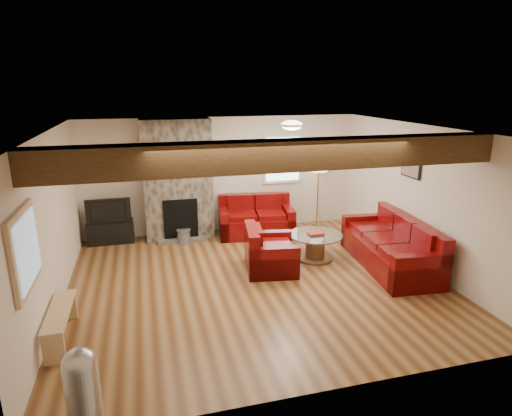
{
  "coord_description": "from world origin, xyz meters",
  "views": [
    {
      "loc": [
        -1.67,
        -6.27,
        3.16
      ],
      "look_at": [
        0.12,
        0.4,
        1.15
      ],
      "focal_mm": 30.0,
      "sensor_mm": 36.0,
      "label": 1
    }
  ],
  "objects_px": {
    "tv_cabinet": "(111,232)",
    "television": "(109,210)",
    "armchair_red": "(271,249)",
    "coffee_table": "(315,247)",
    "floor_lamp": "(319,169)",
    "sofa_three": "(390,243)",
    "loveseat": "(256,216)"
  },
  "relations": [
    {
      "from": "loveseat",
      "to": "coffee_table",
      "type": "height_order",
      "value": "loveseat"
    },
    {
      "from": "loveseat",
      "to": "television",
      "type": "height_order",
      "value": "television"
    },
    {
      "from": "armchair_red",
      "to": "tv_cabinet",
      "type": "relative_size",
      "value": 1.05
    },
    {
      "from": "sofa_three",
      "to": "floor_lamp",
      "type": "distance_m",
      "value": 2.71
    },
    {
      "from": "coffee_table",
      "to": "loveseat",
      "type": "bearing_deg",
      "value": 114.09
    },
    {
      "from": "tv_cabinet",
      "to": "television",
      "type": "xyz_separation_m",
      "value": [
        0.0,
        0.0,
        0.48
      ]
    },
    {
      "from": "tv_cabinet",
      "to": "floor_lamp",
      "type": "height_order",
      "value": "floor_lamp"
    },
    {
      "from": "tv_cabinet",
      "to": "television",
      "type": "height_order",
      "value": "television"
    },
    {
      "from": "coffee_table",
      "to": "armchair_red",
      "type": "bearing_deg",
      "value": -165.73
    },
    {
      "from": "sofa_three",
      "to": "tv_cabinet",
      "type": "xyz_separation_m",
      "value": [
        -4.89,
        2.53,
        -0.21
      ]
    },
    {
      "from": "tv_cabinet",
      "to": "television",
      "type": "relative_size",
      "value": 1.06
    },
    {
      "from": "sofa_three",
      "to": "tv_cabinet",
      "type": "height_order",
      "value": "sofa_three"
    },
    {
      "from": "armchair_red",
      "to": "tv_cabinet",
      "type": "xyz_separation_m",
      "value": [
        -2.8,
        2.13,
        -0.16
      ]
    },
    {
      "from": "sofa_three",
      "to": "armchair_red",
      "type": "distance_m",
      "value": 2.13
    },
    {
      "from": "armchair_red",
      "to": "television",
      "type": "height_order",
      "value": "television"
    },
    {
      "from": "floor_lamp",
      "to": "armchair_red",
      "type": "bearing_deg",
      "value": -129.51
    },
    {
      "from": "loveseat",
      "to": "television",
      "type": "bearing_deg",
      "value": -178.14
    },
    {
      "from": "armchair_red",
      "to": "television",
      "type": "xyz_separation_m",
      "value": [
        -2.8,
        2.13,
        0.32
      ]
    },
    {
      "from": "sofa_three",
      "to": "loveseat",
      "type": "relative_size",
      "value": 1.45
    },
    {
      "from": "armchair_red",
      "to": "floor_lamp",
      "type": "distance_m",
      "value": 2.94
    },
    {
      "from": "armchair_red",
      "to": "loveseat",
      "type": "bearing_deg",
      "value": 2.17
    },
    {
      "from": "television",
      "to": "sofa_three",
      "type": "bearing_deg",
      "value": -27.3
    },
    {
      "from": "armchair_red",
      "to": "coffee_table",
      "type": "distance_m",
      "value": 0.97
    },
    {
      "from": "loveseat",
      "to": "tv_cabinet",
      "type": "bearing_deg",
      "value": -178.14
    },
    {
      "from": "coffee_table",
      "to": "floor_lamp",
      "type": "distance_m",
      "value": 2.35
    },
    {
      "from": "armchair_red",
      "to": "coffee_table",
      "type": "bearing_deg",
      "value": -66.72
    },
    {
      "from": "coffee_table",
      "to": "tv_cabinet",
      "type": "relative_size",
      "value": 1.09
    },
    {
      "from": "sofa_three",
      "to": "tv_cabinet",
      "type": "relative_size",
      "value": 2.48
    },
    {
      "from": "armchair_red",
      "to": "coffee_table",
      "type": "relative_size",
      "value": 0.97
    },
    {
      "from": "sofa_three",
      "to": "loveseat",
      "type": "xyz_separation_m",
      "value": [
        -1.87,
        2.23,
        -0.02
      ]
    },
    {
      "from": "tv_cabinet",
      "to": "armchair_red",
      "type": "bearing_deg",
      "value": -37.3
    },
    {
      "from": "television",
      "to": "floor_lamp",
      "type": "bearing_deg",
      "value": 0.25
    }
  ]
}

